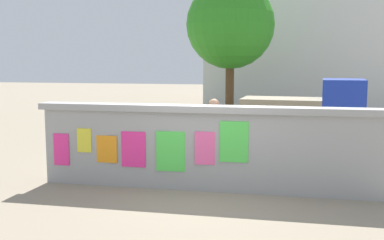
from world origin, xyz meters
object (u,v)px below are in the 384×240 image
object	(u,v)px
auto_rickshaw_truck	(308,110)
motorcycle	(176,137)
bicycle_near	(307,152)
bicycle_far	(153,130)
person_walking	(214,129)
tree_roadside	(230,25)

from	to	relation	value
auto_rickshaw_truck	motorcycle	world-z (taller)	auto_rickshaw_truck
motorcycle	bicycle_near	xyz separation A→B (m)	(3.23, -0.85, -0.10)
bicycle_far	bicycle_near	bearing A→B (deg)	-30.42
bicycle_near	bicycle_far	distance (m)	5.04
bicycle_near	bicycle_far	bearing A→B (deg)	149.58
motorcycle	person_walking	distance (m)	2.41
bicycle_near	person_walking	world-z (taller)	person_walking
bicycle_far	person_walking	bearing A→B (deg)	-56.73
auto_rickshaw_truck	tree_roadside	world-z (taller)	tree_roadside
auto_rickshaw_truck	motorcycle	xyz separation A→B (m)	(-3.39, -3.08, -0.44)
auto_rickshaw_truck	tree_roadside	size ratio (longest dim) A/B	0.65
bicycle_near	tree_roadside	world-z (taller)	tree_roadside
auto_rickshaw_truck	bicycle_near	distance (m)	3.97
auto_rickshaw_truck	bicycle_far	distance (m)	4.75
bicycle_near	tree_roadside	size ratio (longest dim) A/B	0.29
person_walking	tree_roadside	bearing A→B (deg)	95.32
motorcycle	tree_roadside	size ratio (longest dim) A/B	0.33
auto_rickshaw_truck	person_walking	xyz separation A→B (m)	(-2.10, -5.05, 0.09)
bicycle_near	person_walking	size ratio (longest dim) A/B	1.04
bicycle_near	tree_roadside	distance (m)	10.13
person_walking	auto_rickshaw_truck	bearing A→B (deg)	67.40
person_walking	bicycle_near	bearing A→B (deg)	30.04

